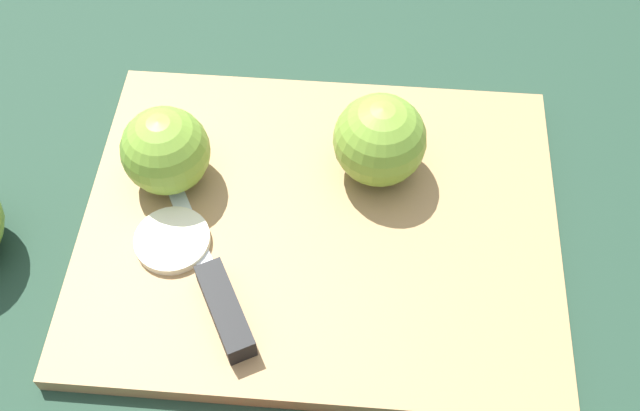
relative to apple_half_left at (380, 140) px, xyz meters
The scene contains 6 objects.
ground_plane 0.09m from the apple_half_left, 43.34° to the left, with size 4.00×4.00×0.00m, color #1E3828.
cutting_board 0.08m from the apple_half_left, 43.34° to the left, with size 0.41×0.34×0.02m.
apple_half_left is the anchor object (origin of this frame).
apple_half_right 0.17m from the apple_half_left, ahead, with size 0.07×0.07×0.07m.
knife 0.17m from the apple_half_left, 42.95° to the left, with size 0.07×0.16×0.02m.
apple_slice 0.18m from the apple_half_left, 20.28° to the left, with size 0.06×0.06×0.01m.
Camera 1 is at (0.02, 0.32, 0.50)m, focal length 42.00 mm.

